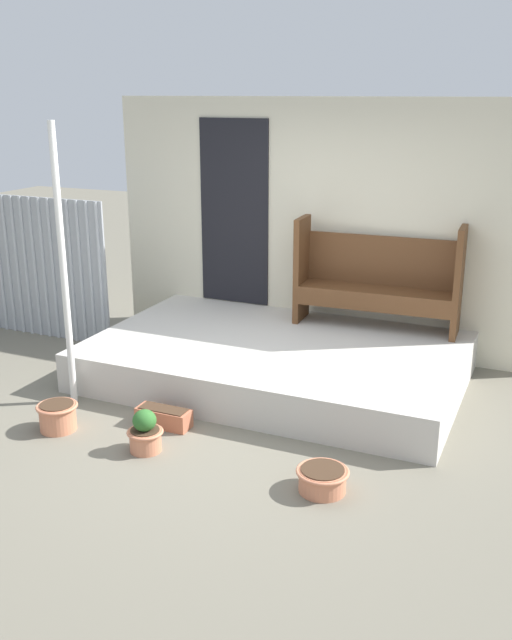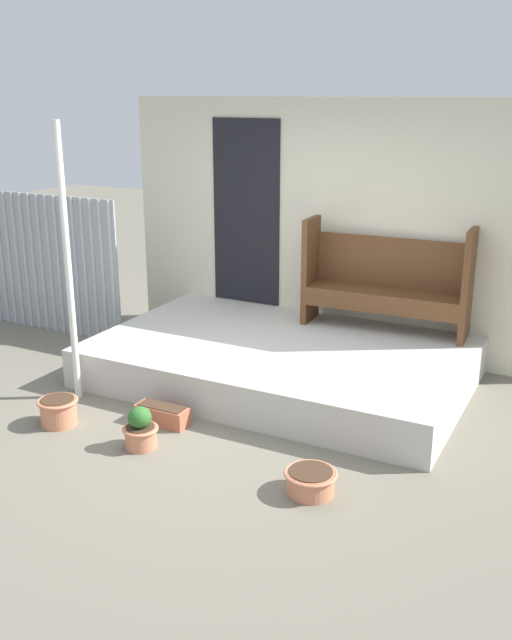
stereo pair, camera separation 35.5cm
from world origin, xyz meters
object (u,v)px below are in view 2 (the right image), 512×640
at_px(bench, 386,278).
at_px(flower_pot_left, 58,410).
at_px(support_post, 68,267).
at_px(flower_pot_middle, 140,430).
at_px(planter_box_rect, 162,415).
at_px(flower_pot_right, 311,481).

height_order(bench, flower_pot_left, bench).
distance_m(support_post, flower_pot_middle, 1.61).
distance_m(flower_pot_middle, planter_box_rect, 0.44).
height_order(flower_pot_middle, planter_box_rect, flower_pot_middle).
relative_size(support_post, flower_pot_right, 6.52).
bearing_deg(flower_pot_middle, bench, 66.97).
bearing_deg(flower_pot_left, flower_pot_right, -0.78).
distance_m(flower_pot_right, planter_box_rect, 1.59).
bearing_deg(flower_pot_left, flower_pot_middle, -1.47).
bearing_deg(support_post, flower_pot_left, -65.65).
xyz_separation_m(support_post, flower_pot_left, (0.23, -0.51, -1.09)).
bearing_deg(planter_box_rect, support_post, 174.03).
relative_size(bench, planter_box_rect, 3.58).
bearing_deg(bench, flower_pot_left, -129.85).
bearing_deg(flower_pot_right, flower_pot_middle, 179.63).
xyz_separation_m(flower_pot_left, flower_pot_middle, (0.85, -0.02, 0.02)).
relative_size(flower_pot_middle, flower_pot_right, 0.91).
bearing_deg(flower_pot_right, bench, 97.02).
bearing_deg(flower_pot_left, bench, 52.91).
bearing_deg(bench, support_post, -139.19).
bearing_deg(planter_box_rect, flower_pot_right, -15.97).
bearing_deg(support_post, planter_box_rect, -5.97).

